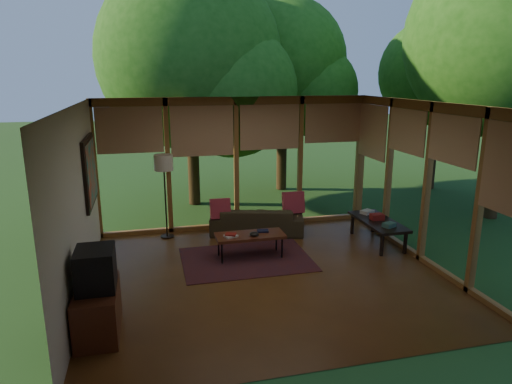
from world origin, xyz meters
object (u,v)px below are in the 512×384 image
object	(u,v)px
sofa	(257,220)
television	(96,269)
media_cabinet	(98,310)
side_console	(378,223)
coffee_table	(250,236)
floor_lamp	(164,167)

from	to	relation	value
sofa	television	xyz separation A→B (m)	(-2.76, -3.12, 0.58)
media_cabinet	side_console	bearing A→B (deg)	22.59
sofa	coffee_table	distance (m)	1.28
coffee_table	media_cabinet	bearing A→B (deg)	-140.96
media_cabinet	floor_lamp	xyz separation A→B (m)	(1.00, 3.31, 1.11)
television	side_console	bearing A→B (deg)	22.67
media_cabinet	coffee_table	size ratio (longest dim) A/B	0.83
sofa	television	size ratio (longest dim) A/B	3.37
media_cabinet	television	distance (m)	0.55
sofa	floor_lamp	world-z (taller)	floor_lamp
floor_lamp	side_console	xyz separation A→B (m)	(3.87, -1.28, -1.00)
television	floor_lamp	size ratio (longest dim) A/B	0.33
media_cabinet	side_console	distance (m)	5.28
media_cabinet	side_console	xyz separation A→B (m)	(4.87, 2.03, 0.11)
side_console	floor_lamp	bearing A→B (deg)	161.65
media_cabinet	coffee_table	world-z (taller)	media_cabinet
sofa	media_cabinet	distance (m)	4.18
sofa	side_console	size ratio (longest dim) A/B	1.32
media_cabinet	coffee_table	distance (m)	3.05
sofa	television	distance (m)	4.21
floor_lamp	coffee_table	distance (m)	2.20
sofa	floor_lamp	size ratio (longest dim) A/B	1.12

